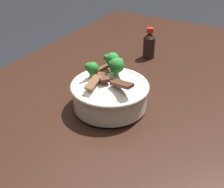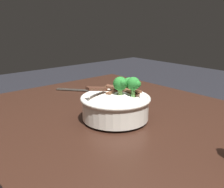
% 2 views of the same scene
% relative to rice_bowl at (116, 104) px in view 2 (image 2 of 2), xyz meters
% --- Properties ---
extents(dining_table, '(1.45, 0.87, 0.78)m').
position_rel_rice_bowl_xyz_m(dining_table, '(0.16, 0.04, -0.18)').
color(dining_table, black).
rests_on(dining_table, ground).
extents(rice_bowl, '(0.22, 0.22, 0.15)m').
position_rel_rice_bowl_xyz_m(rice_bowl, '(0.00, 0.00, 0.00)').
color(rice_bowl, silver).
rests_on(rice_bowl, dining_table).
extents(chopsticks_pair, '(0.19, 0.16, 0.01)m').
position_rel_rice_bowl_xyz_m(chopsticks_pair, '(-0.37, 0.11, -0.05)').
color(chopsticks_pair, '#28231E').
rests_on(chopsticks_pair, dining_table).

